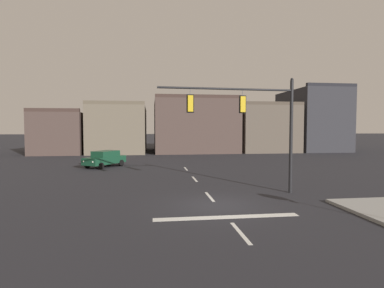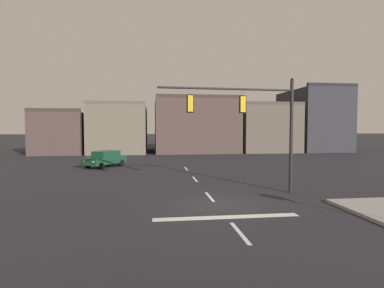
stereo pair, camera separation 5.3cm
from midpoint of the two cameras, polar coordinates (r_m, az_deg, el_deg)
The scene contains 6 objects.
ground_plane at distance 15.53m, azimuth 4.80°, elevation -11.40°, with size 400.00×400.00×0.00m, color #232328.
stop_bar_paint at distance 13.65m, azimuth 6.63°, elevation -13.42°, with size 6.40×0.50×0.01m, color silver.
lane_centreline at distance 17.44m, azimuth 3.39°, elevation -9.79°, with size 0.16×26.40×0.01m.
signal_mast_near_side at distance 18.05m, azimuth 11.59°, elevation 5.12°, with size 8.01×0.54×6.81m.
car_lot_nearside at distance 31.57m, azimuth -15.83°, elevation -2.61°, with size 3.96×4.65×1.61m.
building_row at distance 51.71m, azimuth 3.07°, elevation 3.22°, with size 49.36×13.94×10.89m.
Camera 2 is at (-3.17, -14.71, 3.84)m, focal length 28.52 mm.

